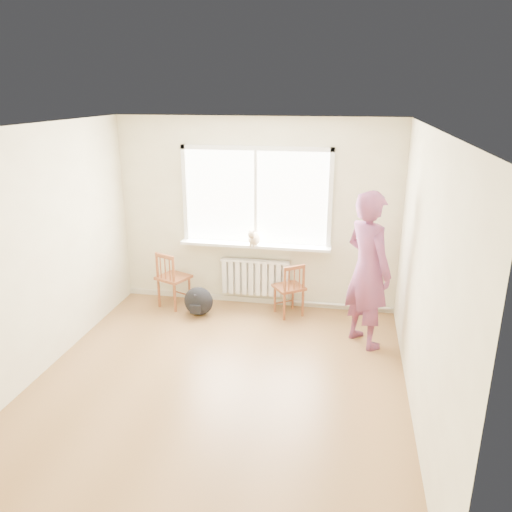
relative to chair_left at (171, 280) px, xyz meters
The scene contains 13 objects.
floor 2.25m from the chair_left, 57.74° to the right, with size 4.50×4.50×0.00m, color olive.
ceiling 3.17m from the chair_left, 57.74° to the right, with size 4.50×4.50×0.00m, color white.
back_wall 1.55m from the chair_left, 18.02° to the left, with size 4.00×0.01×2.70m, color beige.
window 1.75m from the chair_left, 16.91° to the left, with size 2.12×0.05×1.42m.
windowsill 1.31m from the chair_left, 13.06° to the left, with size 2.15×0.22×0.04m, color white.
radiator 1.21m from the chair_left, 13.90° to the left, with size 1.00×0.12×0.55m.
heating_pipe 2.47m from the chair_left, ahead, with size 0.04×0.04×1.40m, color silver.
baseboard 1.29m from the chair_left, 17.35° to the left, with size 4.00×0.03×0.08m, color beige.
chair_left is the anchor object (origin of this frame).
chair_right 1.73m from the chair_left, ahead, with size 0.52×0.52×0.77m.
person 2.85m from the chair_left, 12.41° to the right, with size 0.71×0.46×1.94m, color #C3416A.
cat 1.35m from the chair_left, ahead, with size 0.20×0.39×0.26m.
backpack 0.55m from the chair_left, 23.03° to the right, with size 0.41×0.31×0.41m, color black.
Camera 1 is at (1.27, -4.52, 3.02)m, focal length 35.00 mm.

